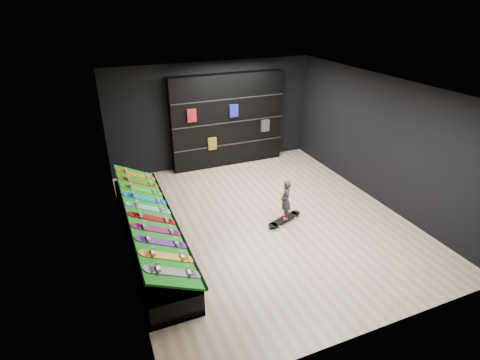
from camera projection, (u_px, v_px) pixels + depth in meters
name	position (u px, v px, depth m)	size (l,w,h in m)	color
floor	(264.00, 219.00, 8.55)	(6.00, 7.00, 0.01)	tan
ceiling	(268.00, 87.00, 7.22)	(6.00, 7.00, 0.01)	white
wall_back	(213.00, 115.00, 10.79)	(6.00, 0.02, 3.00)	black
wall_front	(380.00, 253.00, 4.98)	(6.00, 0.02, 3.00)	black
wall_left	(118.00, 183.00, 6.86)	(0.02, 7.00, 3.00)	black
wall_right	(379.00, 140.00, 8.91)	(0.02, 7.00, 3.00)	black
display_rack	(150.00, 234.00, 7.56)	(0.90, 4.50, 0.50)	black
turf_ramp	(150.00, 214.00, 7.38)	(1.00, 4.50, 0.04)	#106B12
back_shelving	(227.00, 121.00, 10.84)	(3.35, 0.39, 2.68)	black
floor_skateboard	(284.00, 220.00, 8.43)	(0.98, 0.22, 0.09)	black
child	(285.00, 207.00, 8.28)	(0.21, 0.15, 0.56)	black
display_board_0	(173.00, 272.00, 5.79)	(0.98, 0.22, 0.09)	black
display_board_1	(167.00, 256.00, 6.14)	(0.98, 0.22, 0.09)	orange
display_board_2	(162.00, 242.00, 6.49)	(0.98, 0.22, 0.09)	purple
display_board_3	(157.00, 230.00, 6.85)	(0.98, 0.22, 0.09)	#E5198C
display_board_4	(153.00, 218.00, 7.20)	(0.98, 0.22, 0.09)	red
display_board_5	(149.00, 208.00, 7.55)	(0.98, 0.22, 0.09)	#0CB2E5
display_board_6	(145.00, 198.00, 7.90)	(0.98, 0.22, 0.09)	blue
display_board_7	(142.00, 190.00, 8.25)	(0.98, 0.22, 0.09)	green
display_board_8	(139.00, 182.00, 8.60)	(0.98, 0.22, 0.09)	yellow
display_board_9	(136.00, 175.00, 8.95)	(0.98, 0.22, 0.09)	yellow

